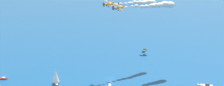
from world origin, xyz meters
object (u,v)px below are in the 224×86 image
at_px(motorboat_outer_ring_a, 144,50).
at_px(wingwalker_lead, 119,3).
at_px(motorboat_ahead, 204,85).
at_px(biplane_wingman, 108,4).
at_px(motorboat_near_centre, 143,55).
at_px(motorboat_inshore, 2,79).
at_px(sailboat_offshore, 56,77).
at_px(biplane_lead, 118,7).
at_px(wingwalker_wingman, 109,0).

height_order(motorboat_outer_ring_a, wingwalker_lead, wingwalker_lead).
relative_size(motorboat_ahead, biplane_wingman, 1.10).
distance_m(motorboat_near_centre, motorboat_outer_ring_a, 12.52).
bearing_deg(motorboat_inshore, wingwalker_lead, -158.65).
relative_size(motorboat_near_centre, motorboat_ahead, 0.67).
bearing_deg(sailboat_offshore, motorboat_outer_ring_a, -103.83).
xyz_separation_m(motorboat_outer_ring_a, biplane_wingman, (2.48, 58.74, 40.95)).
bearing_deg(motorboat_inshore, motorboat_ahead, -159.74).
relative_size(motorboat_inshore, motorboat_outer_ring_a, 0.67).
bearing_deg(biplane_lead, biplane_wingman, -43.92).
bearing_deg(motorboat_inshore, biplane_wingman, -145.39).
relative_size(sailboat_offshore, wingwalker_wingman, 5.83).
relative_size(motorboat_near_centre, biplane_wingman, 0.74).
xyz_separation_m(wingwalker_lead, biplane_wingman, (11.21, -10.69, -1.57)).
bearing_deg(wingwalker_wingman, motorboat_outer_ring_a, -92.11).
relative_size(motorboat_inshore, wingwalker_lead, 3.13).
bearing_deg(biplane_wingman, motorboat_near_centre, -96.88).
bearing_deg(motorboat_ahead, wingwalker_lead, 18.68).
height_order(motorboat_inshore, wingwalker_wingman, wingwalker_wingman).
relative_size(motorboat_near_centre, motorboat_outer_ring_a, 0.62).
height_order(sailboat_offshore, wingwalker_wingman, wingwalker_wingman).
xyz_separation_m(sailboat_offshore, wingwalker_lead, (-29.77, -16.05, 39.09)).
relative_size(motorboat_near_centre, wingwalker_lead, 2.92).
relative_size(sailboat_offshore, motorboat_ahead, 1.15).
height_order(motorboat_ahead, wingwalker_wingman, wingwalker_wingman).
bearing_deg(motorboat_near_centre, wingwalker_wingman, 83.52).
xyz_separation_m(motorboat_ahead, biplane_wingman, (54.51, 3.95, 41.01)).
bearing_deg(wingwalker_lead, biplane_wingman, -43.63).
bearing_deg(motorboat_near_centre, wingwalker_lead, 95.57).
bearing_deg(sailboat_offshore, biplane_wingman, -124.76).
distance_m(motorboat_inshore, biplane_wingman, 73.75).
bearing_deg(motorboat_ahead, motorboat_inshore, 20.26).
height_order(motorboat_near_centre, motorboat_ahead, motorboat_ahead).
xyz_separation_m(motorboat_outer_ring_a, biplane_lead, (-8.41, 69.24, 40.37)).
height_order(motorboat_inshore, motorboat_outer_ring_a, motorboat_outer_ring_a).
xyz_separation_m(sailboat_offshore, motorboat_outer_ring_a, (-21.04, -85.48, -3.44)).
bearing_deg(biplane_lead, motorboat_near_centre, -84.72).
height_order(motorboat_near_centre, biplane_wingman, biplane_wingman).
height_order(sailboat_offshore, motorboat_outer_ring_a, sailboat_offshore).
relative_size(biplane_wingman, wingwalker_wingman, 4.60).
height_order(wingwalker_lead, biplane_wingman, wingwalker_lead).
bearing_deg(biplane_lead, motorboat_ahead, -161.67).
height_order(motorboat_outer_ring_a, biplane_lead, biplane_lead).
bearing_deg(motorboat_near_centre, motorboat_outer_ring_a, -75.48).
bearing_deg(sailboat_offshore, wingwalker_lead, -151.67).
xyz_separation_m(motorboat_ahead, biplane_lead, (43.61, 14.45, 40.42)).
bearing_deg(wingwalker_wingman, motorboat_ahead, -175.63).
relative_size(motorboat_outer_ring_a, biplane_wingman, 1.19).
distance_m(wingwalker_lead, wingwalker_wingman, 15.14).
bearing_deg(wingwalker_lead, wingwalker_wingman, -43.91).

